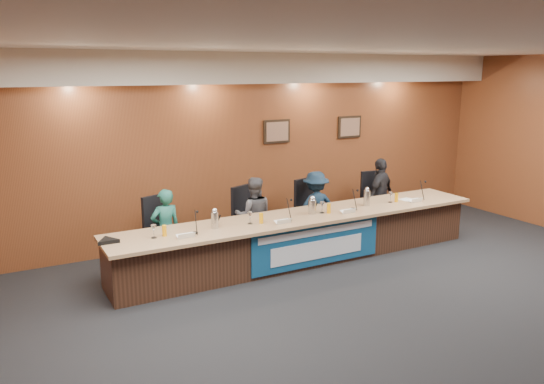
{
  "coord_description": "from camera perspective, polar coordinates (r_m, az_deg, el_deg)",
  "views": [
    {
      "loc": [
        -4.18,
        -4.3,
        2.92
      ],
      "look_at": [
        -0.47,
        2.54,
        1.12
      ],
      "focal_mm": 35.0,
      "sensor_mm": 36.0,
      "label": 1
    }
  ],
  "objects": [
    {
      "name": "wall_photo_left",
      "position": [
        9.52,
        0.52,
        6.54
      ],
      "size": [
        0.52,
        0.04,
        0.42
      ],
      "primitive_type": "cube",
      "color": "black",
      "rests_on": "wall_back"
    },
    {
      "name": "nameplate_a",
      "position": [
        7.1,
        -9.17,
        -4.6
      ],
      "size": [
        0.24,
        0.08,
        0.1
      ],
      "primitive_type": "cube",
      "rotation": [
        0.31,
        0.0,
        0.0
      ],
      "color": "white",
      "rests_on": "dais_top"
    },
    {
      "name": "office_chair_b",
      "position": [
        8.67,
        -2.27,
        -3.36
      ],
      "size": [
        0.62,
        0.62,
        0.08
      ],
      "primitive_type": "cube",
      "rotation": [
        0.0,
        0.0,
        0.37
      ],
      "color": "black",
      "rests_on": "floor"
    },
    {
      "name": "panelist_c",
      "position": [
        9.12,
        4.7,
        -1.65
      ],
      "size": [
        0.86,
        0.56,
        1.25
      ],
      "primitive_type": "imported",
      "rotation": [
        0.0,
        0.0,
        3.02
      ],
      "color": "#102235",
      "rests_on": "floor"
    },
    {
      "name": "floor",
      "position": [
        6.67,
        14.5,
        -13.41
      ],
      "size": [
        10.0,
        10.0,
        0.0
      ],
      "primitive_type": "plane",
      "color": "black",
      "rests_on": "ground"
    },
    {
      "name": "dais_body",
      "position": [
        8.31,
        3.34,
        -5.05
      ],
      "size": [
        6.0,
        0.8,
        0.7
      ],
      "primitive_type": "cube",
      "color": "#382015",
      "rests_on": "floor"
    },
    {
      "name": "ceiling",
      "position": [
        6.01,
        16.28,
        15.16
      ],
      "size": [
        10.0,
        8.0,
        0.04
      ],
      "primitive_type": "cube",
      "color": "silver",
      "rests_on": "wall_back"
    },
    {
      "name": "wall_photo_right",
      "position": [
        10.38,
        8.32,
        6.94
      ],
      "size": [
        0.52,
        0.04,
        0.42
      ],
      "primitive_type": "cube",
      "color": "black",
      "rests_on": "wall_back"
    },
    {
      "name": "nameplate_d",
      "position": [
        9.21,
        15.32,
        -0.82
      ],
      "size": [
        0.24,
        0.08,
        0.1
      ],
      "primitive_type": "cube",
      "rotation": [
        0.31,
        0.0,
        0.0
      ],
      "color": "white",
      "rests_on": "dais_top"
    },
    {
      "name": "water_glass_b",
      "position": [
        7.65,
        -2.38,
        -2.8
      ],
      "size": [
        0.08,
        0.08,
        0.18
      ],
      "primitive_type": "cylinder",
      "color": "silver",
      "rests_on": "dais_top"
    },
    {
      "name": "microphone_a",
      "position": [
        7.3,
        -8.24,
        -4.37
      ],
      "size": [
        0.07,
        0.07,
        0.02
      ],
      "primitive_type": "cylinder",
      "color": "black",
      "rests_on": "dais_top"
    },
    {
      "name": "banner",
      "position": [
        7.97,
        4.92,
        -5.65
      ],
      "size": [
        2.2,
        0.02,
        0.65
      ],
      "primitive_type": "cube",
      "color": "navy",
      "rests_on": "dais_body"
    },
    {
      "name": "panelist_b",
      "position": [
        8.54,
        -1.98,
        -2.56
      ],
      "size": [
        0.75,
        0.67,
        1.26
      ],
      "primitive_type": "imported",
      "rotation": [
        0.0,
        0.0,
        2.76
      ],
      "color": "#49484E",
      "rests_on": "floor"
    },
    {
      "name": "juice_glass_a",
      "position": [
        7.24,
        -11.5,
        -4.11
      ],
      "size": [
        0.06,
        0.06,
        0.15
      ],
      "primitive_type": "cylinder",
      "color": "#F3A00B",
      "rests_on": "dais_top"
    },
    {
      "name": "soffit",
      "position": [
        9.07,
        -1.05,
        13.18
      ],
      "size": [
        10.0,
        0.5,
        0.5
      ],
      "primitive_type": "cube",
      "color": "beige",
      "rests_on": "wall_back"
    },
    {
      "name": "banner_text_upper",
      "position": [
        7.9,
        5.0,
        -4.3
      ],
      "size": [
        2.0,
        0.01,
        0.1
      ],
      "primitive_type": "cube",
      "color": "silver",
      "rests_on": "banner"
    },
    {
      "name": "dais_top",
      "position": [
        8.16,
        3.56,
        -2.64
      ],
      "size": [
        6.1,
        0.95,
        0.05
      ],
      "primitive_type": "cube",
      "color": "#A47C54",
      "rests_on": "dais_body"
    },
    {
      "name": "microphone_d",
      "position": [
        9.44,
        15.62,
        -0.73
      ],
      "size": [
        0.07,
        0.07,
        0.02
      ],
      "primitive_type": "cylinder",
      "color": "black",
      "rests_on": "dais_top"
    },
    {
      "name": "speakerphone",
      "position": [
        7.16,
        -17.25,
        -5.04
      ],
      "size": [
        0.32,
        0.32,
        0.05
      ],
      "primitive_type": "cylinder",
      "color": "black",
      "rests_on": "dais_top"
    },
    {
      "name": "wall_back",
      "position": [
        9.39,
        -1.72,
        4.9
      ],
      "size": [
        10.0,
        0.04,
        3.2
      ],
      "primitive_type": "cube",
      "color": "brown",
      "rests_on": "floor"
    },
    {
      "name": "panelist_a",
      "position": [
        8.03,
        -11.36,
        -3.96
      ],
      "size": [
        0.46,
        0.32,
        1.23
      ],
      "primitive_type": "imported",
      "rotation": [
        0.0,
        0.0,
        3.2
      ],
      "color": "#1D5D4F",
      "rests_on": "floor"
    },
    {
      "name": "nameplate_c",
      "position": [
        8.29,
        8.34,
        -2.0
      ],
      "size": [
        0.24,
        0.08,
        0.1
      ],
      "primitive_type": "cube",
      "rotation": [
        0.31,
        0.0,
        0.0
      ],
      "color": "white",
      "rests_on": "dais_top"
    },
    {
      "name": "microphone_b",
      "position": [
        7.86,
        1.69,
        -2.97
      ],
      "size": [
        0.07,
        0.07,
        0.02
      ],
      "primitive_type": "cylinder",
      "color": "black",
      "rests_on": "dais_top"
    },
    {
      "name": "office_chair_d",
      "position": [
        10.05,
        11.14,
        -1.31
      ],
      "size": [
        0.55,
        0.55,
        0.08
      ],
      "primitive_type": "cube",
      "rotation": [
        0.0,
        0.0,
        -0.15
      ],
      "color": "black",
      "rests_on": "floor"
    },
    {
      "name": "juice_glass_d",
      "position": [
        9.16,
        13.24,
        -0.58
      ],
      "size": [
        0.06,
        0.06,
        0.15
      ],
      "primitive_type": "cylinder",
      "color": "#F3A00B",
      "rests_on": "dais_top"
    },
    {
      "name": "water_glass_a",
      "position": [
        7.18,
        -12.61,
        -4.17
      ],
      "size": [
        0.08,
        0.08,
        0.18
      ],
      "primitive_type": "cylinder",
      "color": "silver",
      "rests_on": "dais_top"
    },
    {
      "name": "microphone_c",
      "position": [
        8.55,
        8.7,
        -1.79
      ],
      "size": [
        0.07,
        0.07,
        0.02
      ],
      "primitive_type": "cylinder",
      "color": "black",
      "rests_on": "dais_top"
    },
    {
      "name": "banner_text_lower",
      "position": [
        7.98,
        4.96,
        -6.22
      ],
      "size": [
        1.6,
        0.01,
        0.28
      ],
      "primitive_type": "cube",
      "color": "silver",
      "rests_on": "banner"
    },
    {
      "name": "water_glass_c",
      "position": [
        8.25,
        5.41,
        -1.67
      ],
      "size": [
        0.08,
        0.08,
        0.18
      ],
      "primitive_type": "cylinder",
      "color": "silver",
      "rests_on": "dais_top"
    },
    {
      "name": "office_chair_a",
      "position": [
        8.16,
        -11.52,
        -4.67
      ],
      "size": [
        0.61,
        0.61,
        0.08
      ],
      "primitive_type": "cube",
      "rotation": [
        0.0,
        0.0,
        0.33
      ],
      "color": "black",
      "rests_on": "floor"
    },
    {
      "name": "nameplate_b",
      "position": [
        7.65,
        1.31,
        -3.13
      ],
      "size": [
        0.24,
        0.08,
        0.1
      ],
      "primitive_type": "cube",
      "rotation": [
        0.31,
        0.0,
        0.0
      ],
      "color": "white",
      "rests_on": "dais_top"
    },
    {
      "name": "office_chair_c",
      "position": [
        9.23,
        4.35,
        -2.37
      ],
      "size": [
        0.57,
        0.57,
        0.08
      ],
      "primitive_type": "cube",
      "rotation": [
        0.0,
        0.0,
        0.22
      ],
      "color": "black",
      "rests_on": "floor"
    },
    {
      "name": "carafe_right",
      "position": [
        8.8,
        10.15,
        -0.65
      ],
      "size": [
        0.11,
        0.11,
        0.25
      ],
      "primitive_type": "cylinder",
      "color": "silver",
      "rests_on": "dais_top"
    },
    {
      "name": "water_glass_d",
      "position": [
        9.09,
        12.64,
        -0.56
      ],
      "size": [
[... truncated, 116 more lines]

